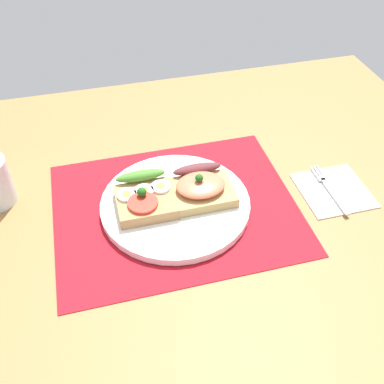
{
  "coord_description": "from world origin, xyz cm",
  "views": [
    {
      "loc": [
        -11.33,
        -55.05,
        56.01
      ],
      "look_at": [
        3.0,
        0.0,
        3.16
      ],
      "focal_mm": 42.27,
      "sensor_mm": 36.0,
      "label": 1
    }
  ],
  "objects_px": {
    "sandwich_egg_tomato": "(145,198)",
    "napkin": "(334,190)",
    "plate": "(175,204)",
    "fork": "(329,188)",
    "sandwich_salmon": "(202,188)"
  },
  "relations": [
    {
      "from": "sandwich_egg_tomato",
      "to": "napkin",
      "type": "relative_size",
      "value": 0.86
    },
    {
      "from": "sandwich_egg_tomato",
      "to": "plate",
      "type": "bearing_deg",
      "value": -5.58
    },
    {
      "from": "plate",
      "to": "sandwich_egg_tomato",
      "type": "relative_size",
      "value": 2.48
    },
    {
      "from": "plate",
      "to": "sandwich_egg_tomato",
      "type": "xyz_separation_m",
      "value": [
        -0.05,
        0.0,
        0.02
      ]
    },
    {
      "from": "napkin",
      "to": "fork",
      "type": "xyz_separation_m",
      "value": [
        -0.01,
        0.0,
        0.0
      ]
    },
    {
      "from": "sandwich_egg_tomato",
      "to": "sandwich_salmon",
      "type": "distance_m",
      "value": 0.1
    },
    {
      "from": "fork",
      "to": "sandwich_egg_tomato",
      "type": "bearing_deg",
      "value": 174.63
    },
    {
      "from": "sandwich_egg_tomato",
      "to": "fork",
      "type": "bearing_deg",
      "value": -5.37
    },
    {
      "from": "sandwich_egg_tomato",
      "to": "fork",
      "type": "relative_size",
      "value": 0.79
    },
    {
      "from": "plate",
      "to": "fork",
      "type": "xyz_separation_m",
      "value": [
        0.28,
        -0.03,
        -0.0
      ]
    },
    {
      "from": "sandwich_egg_tomato",
      "to": "sandwich_salmon",
      "type": "xyz_separation_m",
      "value": [
        0.1,
        -0.0,
        0.0
      ]
    },
    {
      "from": "napkin",
      "to": "plate",
      "type": "bearing_deg",
      "value": 174.15
    },
    {
      "from": "plate",
      "to": "sandwich_salmon",
      "type": "bearing_deg",
      "value": 2.47
    },
    {
      "from": "plate",
      "to": "napkin",
      "type": "bearing_deg",
      "value": -5.85
    },
    {
      "from": "plate",
      "to": "fork",
      "type": "height_order",
      "value": "plate"
    }
  ]
}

